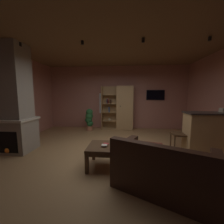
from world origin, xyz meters
TOP-DOWN VIEW (x-y plane):
  - floor at (0.00, 0.00)m, footprint 6.27×5.78m
  - wall_back at (0.00, 2.92)m, footprint 6.39×0.06m
  - ceiling at (0.00, 0.00)m, footprint 6.27×5.78m
  - window_pane_back at (-0.49, 2.89)m, footprint 0.66×0.01m
  - stone_fireplace at (-2.58, -0.08)m, footprint 0.92×0.80m
  - bookshelf_cabinet at (0.27, 2.65)m, footprint 1.40×0.41m
  - kitchen_bar_counter at (2.68, 0.24)m, footprint 1.42×0.57m
  - tissue_box at (2.91, 0.30)m, footprint 0.15×0.15m
  - leather_couch at (0.98, -1.36)m, footprint 1.78×1.48m
  - coffee_table at (-0.08, -0.72)m, footprint 0.64×0.68m
  - table_book_0 at (-0.04, -0.65)m, footprint 0.13×0.11m
  - table_book_1 at (-0.05, -0.80)m, footprint 0.12×0.10m
  - dining_chair at (1.97, 0.35)m, footprint 0.44×0.44m
  - potted_floor_plant at (-1.17, 2.31)m, footprint 0.34×0.32m
  - wall_mounted_tv at (1.74, 2.86)m, footprint 0.79×0.06m
  - track_light_spot_0 at (-2.23, -0.16)m, footprint 0.07×0.07m
  - track_light_spot_1 at (-0.67, -0.13)m, footprint 0.07×0.07m
  - track_light_spot_2 at (0.77, -0.14)m, footprint 0.07×0.07m
  - track_light_spot_3 at (2.23, -0.10)m, footprint 0.07×0.07m

SIDE VIEW (x-z plane):
  - floor at x=0.00m, z-range -0.02..0.00m
  - leather_couch at x=0.98m, z-range -0.11..0.73m
  - coffee_table at x=-0.08m, z-range 0.14..0.61m
  - table_book_0 at x=-0.04m, z-range 0.47..0.49m
  - table_book_1 at x=-0.05m, z-range 0.49..0.51m
  - potted_floor_plant at x=-1.17m, z-range 0.04..0.99m
  - dining_chair at x=1.97m, z-range 0.07..0.99m
  - kitchen_bar_counter at x=2.68m, z-range 0.00..1.09m
  - bookshelf_cabinet at x=0.27m, z-range 0.00..1.93m
  - tissue_box at x=2.91m, z-range 1.09..1.20m
  - window_pane_back at x=-0.49m, z-range 0.69..1.62m
  - stone_fireplace at x=-2.58m, z-range -0.14..2.71m
  - wall_back at x=0.00m, z-range 0.00..2.85m
  - wall_mounted_tv at x=1.74m, z-range 1.32..1.76m
  - track_light_spot_0 at x=-2.23m, z-range 2.73..2.82m
  - track_light_spot_1 at x=-0.67m, z-range 2.73..2.82m
  - track_light_spot_2 at x=0.77m, z-range 2.73..2.82m
  - track_light_spot_3 at x=2.23m, z-range 2.73..2.82m
  - ceiling at x=0.00m, z-range 2.85..2.87m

